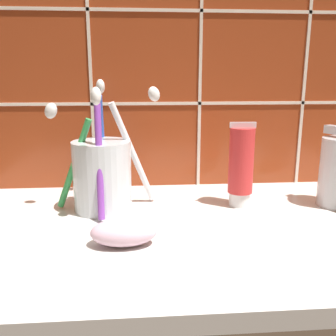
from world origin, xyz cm
name	(u,v)px	position (x,y,z in cm)	size (l,w,h in cm)	color
sink_counter	(206,231)	(0.00, 0.00, 1.00)	(71.17, 37.19, 2.00)	silver
tile_wall_backsplash	(189,72)	(0.01, 18.84, 21.29)	(81.17, 1.72, 42.57)	#933819
toothbrush_cup	(102,173)	(-13.68, 6.82, 7.42)	(16.82, 14.00, 18.37)	silver
toothpaste_tube	(241,166)	(6.16, 6.74, 8.07)	(3.75, 3.57, 12.35)	white
soap_bar	(123,232)	(-10.40, -5.22, 3.52)	(7.49, 4.36, 3.03)	#DBB2C6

